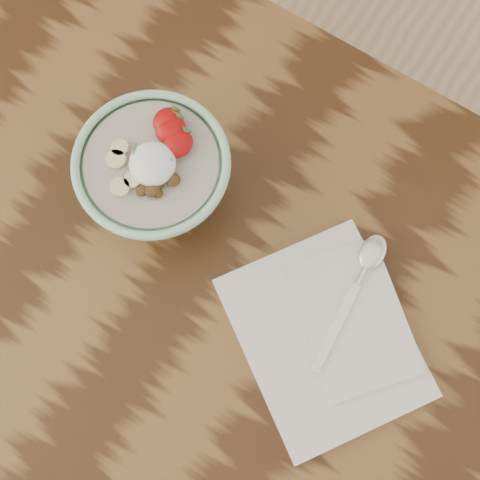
# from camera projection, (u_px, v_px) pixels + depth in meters

# --- Properties ---
(table) EXTENTS (1.60, 0.90, 0.75)m
(table) POSITION_uv_depth(u_px,v_px,m) (181.00, 304.00, 0.99)
(table) COLOR #361E0D
(table) RESTS_ON ground
(breakfast_bowl) EXTENTS (0.20, 0.20, 0.13)m
(breakfast_bowl) POSITION_uv_depth(u_px,v_px,m) (155.00, 174.00, 0.87)
(breakfast_bowl) COLOR #9FD6A9
(breakfast_bowl) RESTS_ON table
(napkin) EXTENTS (0.33, 0.32, 0.02)m
(napkin) POSITION_uv_depth(u_px,v_px,m) (331.00, 333.00, 0.87)
(napkin) COLOR silver
(napkin) RESTS_ON table
(spoon) EXTENTS (0.04, 0.20, 0.01)m
(spoon) POSITION_uv_depth(u_px,v_px,m) (364.00, 270.00, 0.88)
(spoon) COLOR silver
(spoon) RESTS_ON napkin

